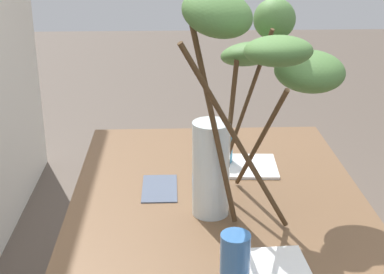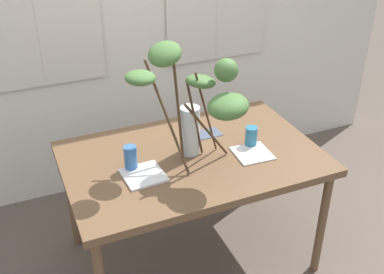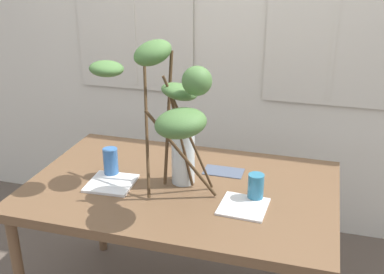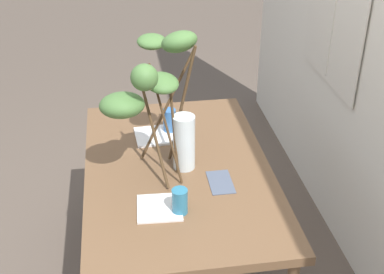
{
  "view_description": "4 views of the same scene",
  "coord_description": "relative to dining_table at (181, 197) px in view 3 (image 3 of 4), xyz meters",
  "views": [
    {
      "loc": [
        -1.48,
        0.15,
        1.6
      ],
      "look_at": [
        0.06,
        0.09,
        1.0
      ],
      "focal_mm": 52.21,
      "sensor_mm": 36.0,
      "label": 1
    },
    {
      "loc": [
        -0.89,
        -2.09,
        2.23
      ],
      "look_at": [
        -0.01,
        -0.01,
        0.9
      ],
      "focal_mm": 44.33,
      "sensor_mm": 36.0,
      "label": 2
    },
    {
      "loc": [
        0.6,
        -1.89,
        1.83
      ],
      "look_at": [
        0.06,
        -0.03,
        1.04
      ],
      "focal_mm": 44.14,
      "sensor_mm": 36.0,
      "label": 3
    },
    {
      "loc": [
        2.17,
        -0.26,
        2.25
      ],
      "look_at": [
        0.0,
        0.07,
        0.95
      ],
      "focal_mm": 48.69,
      "sensor_mm": 36.0,
      "label": 4
    }
  ],
  "objects": [
    {
      "name": "plate_square_right",
      "position": [
        0.32,
        -0.12,
        0.07
      ],
      "size": [
        0.21,
        0.21,
        0.01
      ],
      "primitive_type": "cube",
      "rotation": [
        0.0,
        0.0,
        -0.05
      ],
      "color": "white",
      "rests_on": "dining_table"
    },
    {
      "name": "dining_table",
      "position": [
        0.0,
        0.0,
        0.0
      ],
      "size": [
        1.44,
        0.93,
        0.77
      ],
      "color": "brown",
      "rests_on": "ground"
    },
    {
      "name": "plate_square_left",
      "position": [
        -0.32,
        -0.09,
        0.07
      ],
      "size": [
        0.22,
        0.22,
        0.01
      ],
      "primitive_type": "cube",
      "rotation": [
        0.0,
        0.0,
        0.06
      ],
      "color": "white",
      "rests_on": "dining_table"
    },
    {
      "name": "drinking_glass_blue_right",
      "position": [
        0.36,
        -0.04,
        0.12
      ],
      "size": [
        0.07,
        0.07,
        0.12
      ],
      "primitive_type": "cylinder",
      "color": "teal",
      "rests_on": "dining_table"
    },
    {
      "name": "vase_with_branches",
      "position": [
        -0.02,
        -0.08,
        0.47
      ],
      "size": [
        0.62,
        0.52,
        0.7
      ],
      "color": "silver",
      "rests_on": "dining_table"
    },
    {
      "name": "napkin_folded",
      "position": [
        0.16,
        0.19,
        0.07
      ],
      "size": [
        0.2,
        0.11,
        0.0
      ],
      "primitive_type": "cube",
      "rotation": [
        0.0,
        0.0,
        0.0
      ],
      "color": "#4C566B",
      "rests_on": "dining_table"
    },
    {
      "name": "back_wall_with_windows",
      "position": [
        0.0,
        1.08,
        0.79
      ],
      "size": [
        4.3,
        0.14,
        3.0
      ],
      "color": "silver",
      "rests_on": "ground"
    },
    {
      "name": "drinking_glass_blue_left",
      "position": [
        -0.36,
        -0.0,
        0.14
      ],
      "size": [
        0.07,
        0.07,
        0.14
      ],
      "primitive_type": "cylinder",
      "color": "#386BAD",
      "rests_on": "dining_table"
    }
  ]
}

